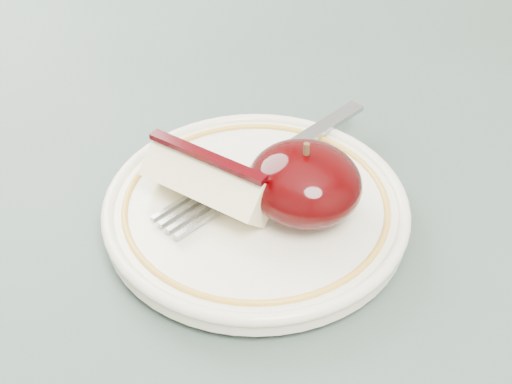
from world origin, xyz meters
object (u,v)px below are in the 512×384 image
Objects in this scene: table at (176,245)px; plate at (256,208)px; apple_half at (304,183)px; fork at (265,164)px.

plate is at bearing -6.85° from table.
plate is at bearing -154.48° from apple_half.
fork is (-0.02, 0.03, 0.01)m from plate.
apple_half is 0.05m from fork.
fork reaches higher than table.
plate is (0.09, -0.01, 0.10)m from table.
fork is at bearing 158.07° from apple_half.
apple_half reaches higher than plate.
table is at bearing 173.15° from plate.
fork is (0.08, 0.02, 0.11)m from table.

